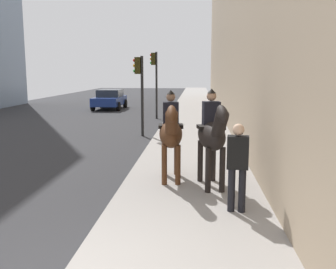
{
  "coord_description": "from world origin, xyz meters",
  "views": [
    {
      "loc": [
        -4.36,
        -1.76,
        2.78
      ],
      "look_at": [
        4.0,
        -1.14,
        1.4
      ],
      "focal_mm": 41.23,
      "sensor_mm": 36.0,
      "label": 1
    }
  ],
  "objects_px": {
    "mounted_horse_near": "(171,132)",
    "car_near_lane": "(110,99)",
    "traffic_light_far_curb": "(155,74)",
    "traffic_light_near_curb": "(140,82)",
    "mounted_horse_far": "(212,134)",
    "pedestrian_greeting": "(238,162)"
  },
  "relations": [
    {
      "from": "mounted_horse_near",
      "to": "car_near_lane",
      "type": "bearing_deg",
      "value": -167.91
    },
    {
      "from": "car_near_lane",
      "to": "traffic_light_far_curb",
      "type": "bearing_deg",
      "value": 35.86
    },
    {
      "from": "traffic_light_far_curb",
      "to": "traffic_light_near_curb",
      "type": "bearing_deg",
      "value": -179.75
    },
    {
      "from": "mounted_horse_far",
      "to": "car_near_lane",
      "type": "xyz_separation_m",
      "value": [
        19.53,
        6.8,
        -0.62
      ]
    },
    {
      "from": "pedestrian_greeting",
      "to": "car_near_lane",
      "type": "height_order",
      "value": "pedestrian_greeting"
    },
    {
      "from": "pedestrian_greeting",
      "to": "traffic_light_far_curb",
      "type": "bearing_deg",
      "value": 18.02
    },
    {
      "from": "mounted_horse_far",
      "to": "traffic_light_near_curb",
      "type": "bearing_deg",
      "value": -170.65
    },
    {
      "from": "pedestrian_greeting",
      "to": "traffic_light_near_curb",
      "type": "xyz_separation_m",
      "value": [
        9.21,
        3.19,
        1.21
      ]
    },
    {
      "from": "traffic_light_near_curb",
      "to": "traffic_light_far_curb",
      "type": "height_order",
      "value": "traffic_light_far_curb"
    },
    {
      "from": "mounted_horse_near",
      "to": "pedestrian_greeting",
      "type": "xyz_separation_m",
      "value": [
        -2.06,
        -1.4,
        -0.23
      ]
    },
    {
      "from": "pedestrian_greeting",
      "to": "car_near_lane",
      "type": "distance_m",
      "value": 22.27
    },
    {
      "from": "traffic_light_near_curb",
      "to": "mounted_horse_near",
      "type": "bearing_deg",
      "value": -165.89
    },
    {
      "from": "pedestrian_greeting",
      "to": "traffic_light_far_curb",
      "type": "height_order",
      "value": "traffic_light_far_curb"
    },
    {
      "from": "traffic_light_near_curb",
      "to": "mounted_horse_far",
      "type": "bearing_deg",
      "value": -160.12
    },
    {
      "from": "mounted_horse_far",
      "to": "pedestrian_greeting",
      "type": "relative_size",
      "value": 1.34
    },
    {
      "from": "mounted_horse_near",
      "to": "pedestrian_greeting",
      "type": "relative_size",
      "value": 1.3
    },
    {
      "from": "car_near_lane",
      "to": "traffic_light_near_curb",
      "type": "xyz_separation_m",
      "value": [
        -11.86,
        -4.02,
        1.56
      ]
    },
    {
      "from": "mounted_horse_far",
      "to": "traffic_light_far_curb",
      "type": "height_order",
      "value": "traffic_light_far_curb"
    },
    {
      "from": "traffic_light_far_curb",
      "to": "mounted_horse_near",
      "type": "bearing_deg",
      "value": -172.24
    },
    {
      "from": "car_near_lane",
      "to": "traffic_light_near_curb",
      "type": "relative_size",
      "value": 1.17
    },
    {
      "from": "mounted_horse_far",
      "to": "traffic_light_near_curb",
      "type": "relative_size",
      "value": 0.66
    },
    {
      "from": "mounted_horse_near",
      "to": "pedestrian_greeting",
      "type": "bearing_deg",
      "value": 29.18
    }
  ]
}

